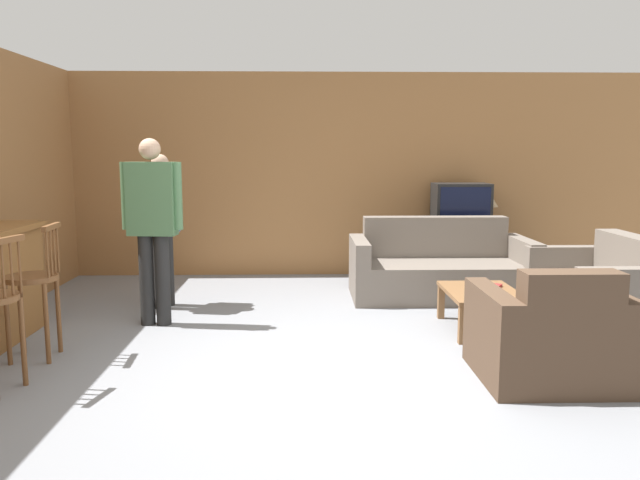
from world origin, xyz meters
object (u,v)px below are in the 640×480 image
tv_unit (459,253)px  person_by_window (162,221)px  loveseat_right (600,291)px  tv (461,205)px  couch_far (439,270)px  table_lamp (487,199)px  person_by_counter (152,221)px  bar_chair_mid (34,287)px  armchair_near (550,339)px  book_on_table (490,285)px  coffee_table (482,296)px

tv_unit → person_by_window: size_ratio=0.62×
loveseat_right → tv: (-0.82, 2.04, 0.64)m
couch_far → table_lamp: table_lamp is taller
couch_far → person_by_counter: 3.16m
tv → tv_unit: bearing=90.0°
bar_chair_mid → couch_far: bar_chair_mid is taller
armchair_near → person_by_window: 3.90m
tv_unit → tv: 0.61m
bar_chair_mid → person_by_counter: size_ratio=0.61×
bar_chair_mid → couch_far: (3.59, 2.02, -0.27)m
couch_far → loveseat_right: couch_far is taller
bar_chair_mid → couch_far: size_ratio=0.54×
armchair_near → tv_unit: (0.25, 3.54, 0.03)m
couch_far → book_on_table: size_ratio=8.12×
bar_chair_mid → book_on_table: bearing=12.5°
book_on_table → person_by_counter: 3.16m
loveseat_right → tv_unit: loveseat_right is taller
tv → couch_far: bearing=-115.9°
tv → table_lamp: 0.34m
coffee_table → person_by_counter: (-2.98, 0.26, 0.67)m
tv_unit → person_by_window: person_by_window is taller
bar_chair_mid → coffee_table: bearing=10.5°
tv → loveseat_right: bearing=-68.1°
person_by_window → person_by_counter: 0.68m
book_on_table → person_by_counter: size_ratio=0.14×
bar_chair_mid → book_on_table: size_ratio=4.36×
couch_far → loveseat_right: size_ratio=1.43×
person_by_counter → loveseat_right: bearing=-0.3°
table_lamp → couch_far: bearing=-129.9°
tv → person_by_counter: 3.91m
tv_unit → armchair_near: bearing=-94.0°
couch_far → person_by_counter: (-2.89, -1.08, 0.68)m
loveseat_right → book_on_table: (-1.07, -0.08, 0.08)m
bar_chair_mid → armchair_near: size_ratio=1.09×
armchair_near → person_by_counter: (-3.10, 1.52, 0.67)m
bar_chair_mid → armchair_near: (3.80, -0.57, -0.27)m
coffee_table → table_lamp: 2.49m
table_lamp → bar_chair_mid: bearing=-145.8°
coffee_table → person_by_counter: size_ratio=0.52×
table_lamp → tv_unit: bearing=180.0°
couch_far → armchair_near: size_ratio=2.04×
person_by_window → tv: bearing=21.5°
couch_far → person_by_window: size_ratio=1.24×
bar_chair_mid → tv_unit: (4.04, 2.97, -0.24)m
tv → table_lamp: (0.33, 0.00, 0.08)m
couch_far → coffee_table: bearing=-86.1°
armchair_near → coffee_table: (-0.12, 1.26, 0.01)m
person_by_counter → tv: bearing=31.1°
armchair_near → coffee_table: armchair_near is taller
coffee_table → person_by_window: bearing=162.9°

